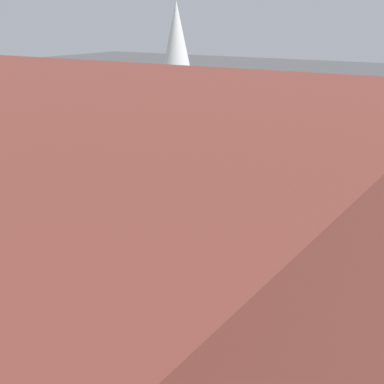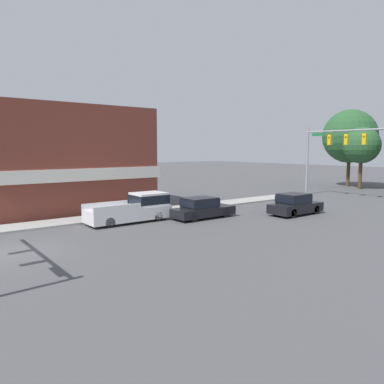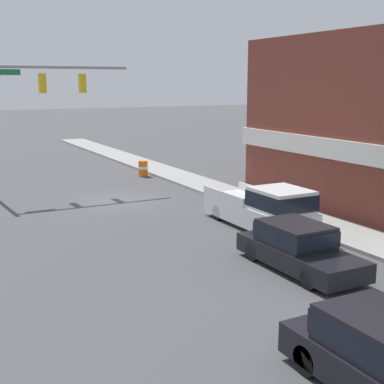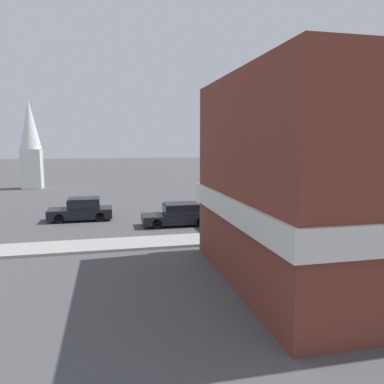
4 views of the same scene
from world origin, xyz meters
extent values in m
plane|color=#4C4C4F|center=(0.00, 0.00, 0.00)|extent=(200.00, 200.00, 0.00)
cube|color=#9E9E99|center=(-5.70, 0.00, 0.07)|extent=(2.40, 60.00, 0.14)
cylinder|color=gray|center=(5.68, -4.24, 3.64)|extent=(0.22, 0.22, 7.28)
cylinder|color=gray|center=(1.76, -4.24, 6.78)|extent=(7.84, 0.18, 0.18)
cube|color=gold|center=(2.67, -4.24, 5.92)|extent=(0.36, 0.36, 1.05)
sphere|color=green|center=(2.67, -4.44, 6.23)|extent=(0.22, 0.22, 0.22)
cube|color=gold|center=(0.46, -4.24, 5.92)|extent=(0.36, 0.36, 1.05)
sphere|color=green|center=(0.46, -4.44, 6.23)|extent=(0.22, 0.22, 0.22)
cube|color=#196B38|center=(4.48, -4.24, 6.49)|extent=(1.40, 0.04, 0.30)
cylinder|color=black|center=(-2.35, 14.10, 0.33)|extent=(0.22, 0.66, 0.66)
cylinder|color=black|center=(-0.72, 14.10, 0.33)|extent=(0.22, 0.66, 0.66)
cylinder|color=black|center=(-2.35, 11.18, 0.33)|extent=(0.22, 0.66, 0.66)
cylinder|color=black|center=(-0.72, 11.18, 0.33)|extent=(0.22, 0.66, 0.66)
cube|color=black|center=(-1.53, 12.64, 0.48)|extent=(1.85, 4.69, 0.60)
cube|color=black|center=(-1.53, 12.36, 1.14)|extent=(1.70, 2.25, 0.72)
cube|color=black|center=(-1.53, 12.36, 1.14)|extent=(1.72, 2.34, 0.50)
cylinder|color=black|center=(0.75, 20.49, 0.33)|extent=(0.22, 0.66, 0.66)
cylinder|color=black|center=(2.39, 20.49, 0.33)|extent=(0.22, 0.66, 0.66)
cylinder|color=black|center=(0.75, 17.75, 0.33)|extent=(0.22, 0.66, 0.66)
cylinder|color=black|center=(2.39, 17.75, 0.33)|extent=(0.22, 0.66, 0.66)
cube|color=black|center=(1.57, 19.12, 0.52)|extent=(1.87, 4.43, 0.68)
cube|color=black|center=(1.57, 18.85, 1.24)|extent=(1.72, 2.12, 0.74)
cube|color=black|center=(1.57, 18.85, 1.24)|extent=(1.74, 2.21, 0.52)
cylinder|color=black|center=(-4.19, 9.44, 0.33)|extent=(0.22, 0.66, 0.66)
cylinder|color=black|center=(-2.45, 9.44, 0.33)|extent=(0.22, 0.66, 0.66)
cylinder|color=black|center=(-4.19, 5.88, 0.33)|extent=(0.22, 0.66, 0.66)
cylinder|color=black|center=(-2.45, 5.88, 0.33)|extent=(0.22, 0.66, 0.66)
cube|color=white|center=(-3.32, 7.66, 0.61)|extent=(1.96, 5.74, 0.85)
cube|color=white|center=(-3.32, 9.24, 1.47)|extent=(1.86, 2.18, 0.88)
cube|color=black|center=(-3.32, 9.24, 1.47)|extent=(1.88, 2.27, 0.61)
cube|color=white|center=(-4.24, 6.41, 1.21)|extent=(0.12, 3.26, 0.35)
cube|color=white|center=(-2.40, 6.41, 1.21)|extent=(0.12, 3.26, 0.35)
cube|color=brown|center=(-12.51, 6.52, 4.09)|extent=(10.21, 11.99, 8.19)
cube|color=silver|center=(-12.51, 6.52, 3.05)|extent=(10.51, 12.29, 0.90)
cube|color=white|center=(21.80, 25.96, 2.34)|extent=(2.22, 2.22, 4.69)
cone|color=white|center=(21.80, 25.96, 7.55)|extent=(2.44, 2.44, 5.73)
camera|label=1|loc=(-16.44, -0.19, 9.10)|focal=50.00mm
camera|label=2|loc=(18.98, -3.98, 4.89)|focal=35.00mm
camera|label=3|loc=(9.19, 25.57, 5.94)|focal=50.00mm
camera|label=4|loc=(-25.88, 17.07, 5.65)|focal=35.00mm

